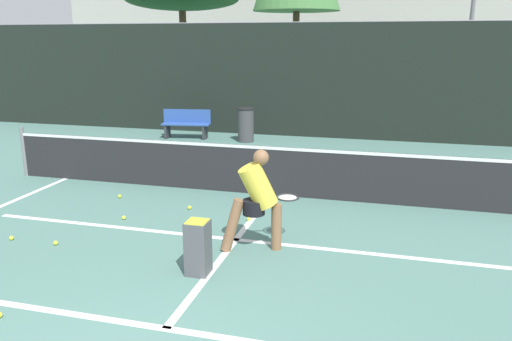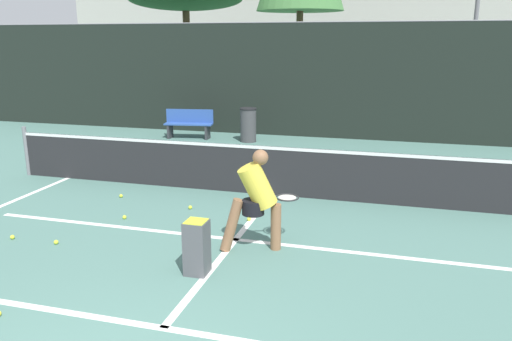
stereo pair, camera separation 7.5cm
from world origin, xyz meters
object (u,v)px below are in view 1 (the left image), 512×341
(parked_car, at_px, (372,102))
(ball_hopper, at_px, (198,246))
(courtside_bench, at_px, (186,123))
(trash_bin, at_px, (246,125))
(player_practicing, at_px, (257,197))

(parked_car, bearing_deg, ball_hopper, -96.57)
(courtside_bench, height_order, trash_bin, trash_bin)
(player_practicing, height_order, courtside_bench, player_practicing)
(courtside_bench, xyz_separation_m, trash_bin, (1.86, -0.02, 0.03))
(ball_hopper, distance_m, parked_car, 14.02)
(parked_car, bearing_deg, trash_bin, -120.74)
(courtside_bench, distance_m, parked_car, 7.67)
(trash_bin, relative_size, parked_car, 0.22)
(player_practicing, height_order, trash_bin, player_practicing)
(parked_car, bearing_deg, player_practicing, -94.73)
(trash_bin, bearing_deg, player_practicing, -72.78)
(courtside_bench, distance_m, trash_bin, 1.86)
(player_practicing, bearing_deg, trash_bin, 87.25)
(ball_hopper, xyz_separation_m, courtside_bench, (-3.61, 8.30, 0.09))
(player_practicing, relative_size, ball_hopper, 2.05)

